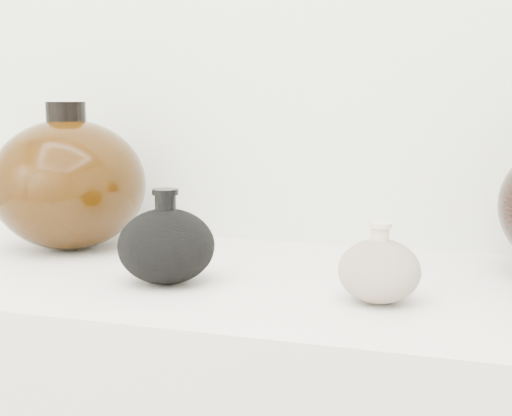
% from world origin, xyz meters
% --- Properties ---
extents(black_gourd_vase, '(0.17, 0.17, 0.13)m').
position_xyz_m(black_gourd_vase, '(-0.07, 0.88, 0.95)').
color(black_gourd_vase, black).
rests_on(black_gourd_vase, display_counter).
extents(cream_gourd_vase, '(0.12, 0.12, 0.10)m').
position_xyz_m(cream_gourd_vase, '(0.22, 0.87, 0.94)').
color(cream_gourd_vase, beige).
rests_on(cream_gourd_vase, display_counter).
extents(left_round_pot, '(0.33, 0.33, 0.24)m').
position_xyz_m(left_round_pot, '(-0.32, 1.04, 1.01)').
color(left_round_pot, black).
rests_on(left_round_pot, display_counter).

